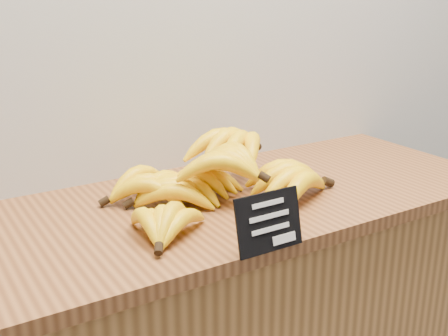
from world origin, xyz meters
The scene contains 3 objects.
counter_top centered at (-0.08, 2.75, 0.92)m, with size 1.42×0.54×0.03m, color brown.
chalkboard_sign centered at (-0.11, 2.49, 0.98)m, with size 0.14×0.01×0.11m, color black.
banana_pile centered at (-0.07, 2.75, 0.98)m, with size 0.57×0.41×0.12m.
Camera 1 is at (-0.67, 1.74, 1.39)m, focal length 45.00 mm.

